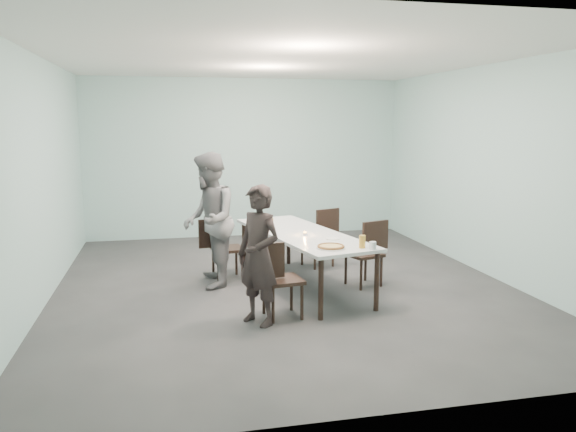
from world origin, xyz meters
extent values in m
plane|color=#333335|center=(0.00, 0.00, 0.00)|extent=(7.00, 7.00, 0.00)
cube|color=#A5CFCE|center=(0.00, 3.50, 1.50)|extent=(6.00, 0.02, 3.00)
cube|color=#A5CFCE|center=(0.00, -3.50, 1.50)|extent=(6.00, 0.02, 3.00)
cube|color=#A5CFCE|center=(-3.00, 0.00, 1.50)|extent=(0.02, 7.00, 3.00)
cube|color=#A5CFCE|center=(3.00, 0.00, 1.50)|extent=(0.02, 7.00, 3.00)
cube|color=white|center=(0.00, 0.00, 3.00)|extent=(6.00, 7.00, 0.02)
cube|color=white|center=(0.22, -0.13, 0.73)|extent=(1.44, 2.73, 0.04)
cylinder|color=black|center=(0.12, -1.40, 0.35)|extent=(0.06, 0.06, 0.71)
cylinder|color=black|center=(-0.40, 0.98, 0.35)|extent=(0.06, 0.06, 0.71)
cylinder|color=black|center=(0.85, -1.24, 0.35)|extent=(0.06, 0.06, 0.71)
cylinder|color=black|center=(0.32, 1.14, 0.35)|extent=(0.06, 0.06, 0.71)
cube|color=black|center=(-0.27, -1.21, 0.43)|extent=(0.47, 0.47, 0.04)
cube|color=black|center=(-0.46, -1.23, 0.67)|extent=(0.42, 0.09, 0.40)
cylinder|color=black|center=(-0.42, -1.40, 0.21)|extent=(0.04, 0.04, 0.41)
cylinder|color=black|center=(-0.46, -1.06, 0.21)|extent=(0.04, 0.04, 0.41)
cylinder|color=black|center=(-0.08, -1.35, 0.21)|extent=(0.04, 0.04, 0.41)
cylinder|color=black|center=(-0.12, -1.02, 0.21)|extent=(0.04, 0.04, 0.41)
cube|color=black|center=(-0.71, 0.49, 0.43)|extent=(0.47, 0.47, 0.04)
cube|color=black|center=(-0.90, 0.47, 0.67)|extent=(0.42, 0.09, 0.40)
cylinder|color=black|center=(-0.85, 0.30, 0.21)|extent=(0.04, 0.04, 0.41)
cylinder|color=black|center=(-0.90, 0.64, 0.21)|extent=(0.04, 0.04, 0.41)
cylinder|color=black|center=(-0.52, 0.34, 0.21)|extent=(0.04, 0.04, 0.41)
cylinder|color=black|center=(-0.56, 0.68, 0.21)|extent=(0.04, 0.04, 0.41)
cube|color=black|center=(1.05, -0.23, 0.43)|extent=(0.53, 0.53, 0.04)
cube|color=black|center=(1.24, -0.17, 0.67)|extent=(0.41, 0.17, 0.40)
cylinder|color=black|center=(1.16, -0.01, 0.21)|extent=(0.04, 0.04, 0.41)
cylinder|color=black|center=(1.27, -0.34, 0.21)|extent=(0.04, 0.04, 0.41)
cylinder|color=black|center=(0.84, -0.12, 0.21)|extent=(0.04, 0.04, 0.41)
cylinder|color=black|center=(0.94, -0.44, 0.21)|extent=(0.04, 0.04, 0.41)
cube|color=black|center=(0.73, 0.92, 0.43)|extent=(0.54, 0.54, 0.04)
cube|color=black|center=(0.90, 0.99, 0.67)|extent=(0.41, 0.18, 0.40)
cylinder|color=black|center=(0.82, 1.14, 0.21)|extent=(0.04, 0.04, 0.41)
cylinder|color=black|center=(0.94, 0.82, 0.21)|extent=(0.04, 0.04, 0.41)
cylinder|color=black|center=(0.51, 1.02, 0.21)|extent=(0.04, 0.04, 0.41)
cylinder|color=black|center=(0.63, 0.70, 0.21)|extent=(0.04, 0.04, 0.41)
imported|color=black|center=(-0.56, -1.35, 0.77)|extent=(0.63, 0.67, 1.54)
imported|color=slate|center=(-0.98, 0.20, 0.90)|extent=(0.74, 0.92, 1.80)
cylinder|color=white|center=(0.32, -1.11, 0.76)|extent=(0.34, 0.34, 0.01)
cylinder|color=#EFD088|center=(0.32, -1.11, 0.77)|extent=(0.30, 0.30, 0.01)
torus|color=brown|center=(0.32, -1.11, 0.77)|extent=(0.32, 0.32, 0.03)
cylinder|color=white|center=(0.49, -0.62, 0.76)|extent=(0.18, 0.18, 0.01)
cylinder|color=#BE8929|center=(0.68, -1.18, 0.82)|extent=(0.08, 0.08, 0.15)
cylinder|color=silver|center=(0.77, -1.28, 0.80)|extent=(0.08, 0.08, 0.09)
cylinder|color=silver|center=(0.21, -0.33, 0.77)|extent=(0.06, 0.06, 0.03)
cylinder|color=orange|center=(0.21, -0.33, 0.79)|extent=(0.04, 0.04, 0.01)
cylinder|color=#BE8929|center=(-0.06, 0.58, 0.79)|extent=(0.07, 0.07, 0.08)
cube|color=silver|center=(-0.17, 0.68, 0.75)|extent=(0.34, 0.28, 0.01)
camera|label=1|loc=(-1.53, -7.20, 2.20)|focal=35.00mm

